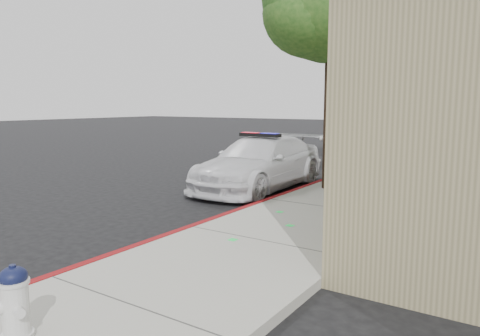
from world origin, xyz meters
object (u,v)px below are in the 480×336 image
at_px(street_tree_near, 333,12).
at_px(street_tree_far, 392,45).
at_px(fire_hydrant, 15,302).
at_px(police_car, 260,163).

xyz_separation_m(street_tree_near, street_tree_far, (0.04, 5.70, -0.25)).
bearing_deg(street_tree_far, fire_hydrant, -87.97).
relative_size(fire_hydrant, street_tree_near, 0.12).
height_order(police_car, street_tree_far, street_tree_far).
distance_m(fire_hydrant, street_tree_far, 15.63).
height_order(police_car, fire_hydrant, police_car).
height_order(street_tree_near, street_tree_far, street_tree_near).
bearing_deg(police_car, fire_hydrant, -74.51).
bearing_deg(street_tree_far, street_tree_near, -90.35).
height_order(police_car, street_tree_near, street_tree_near).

